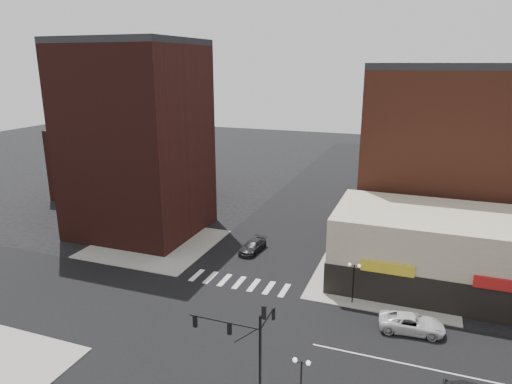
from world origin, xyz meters
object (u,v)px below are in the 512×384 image
(white_suv, at_px, (412,323))
(dark_sedan_north, at_px, (253,246))
(traffic_signal, at_px, (249,337))
(street_lamp_se_a, at_px, (301,372))
(street_lamp_ne, at_px, (354,273))

(white_suv, height_order, dark_sedan_north, white_suv)
(dark_sedan_north, bearing_deg, traffic_signal, -63.53)
(street_lamp_se_a, bearing_deg, dark_sedan_north, 117.31)
(traffic_signal, bearing_deg, white_suv, 50.86)
(traffic_signal, relative_size, street_lamp_se_a, 1.87)
(traffic_signal, xyz_separation_m, white_suv, (10.41, 12.79, -4.18))
(street_lamp_ne, bearing_deg, traffic_signal, -106.75)
(traffic_signal, relative_size, white_suv, 1.39)
(street_lamp_se_a, relative_size, dark_sedan_north, 0.84)
(traffic_signal, height_order, dark_sedan_north, traffic_signal)
(street_lamp_se_a, bearing_deg, street_lamp_ne, 86.42)
(white_suv, xyz_separation_m, dark_sedan_north, (-19.32, 11.58, -0.06))
(traffic_signal, relative_size, street_lamp_ne, 1.87)
(traffic_signal, bearing_deg, dark_sedan_north, 110.08)
(traffic_signal, relative_size, dark_sedan_north, 1.56)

